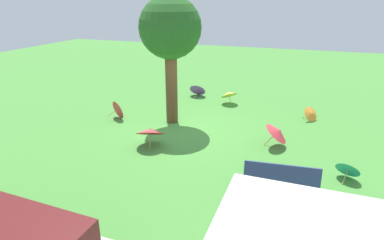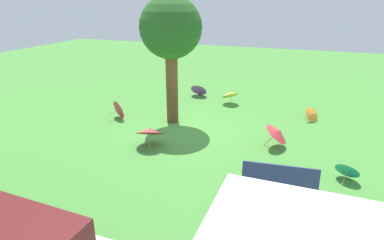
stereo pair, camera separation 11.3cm
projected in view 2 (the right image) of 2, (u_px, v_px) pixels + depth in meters
name	position (u px, v px, depth m)	size (l,w,h in m)	color
ground	(184.00, 128.00, 11.18)	(40.00, 40.00, 0.00)	#478C38
park_bench	(279.00, 181.00, 7.10)	(1.64, 0.64, 0.90)	navy
shade_tree	(171.00, 30.00, 10.63)	(2.07, 2.07, 4.33)	brown
parasol_red_0	(120.00, 109.00, 11.99)	(0.75, 0.72, 0.70)	tan
parasol_red_1	(278.00, 132.00, 9.58)	(0.76, 0.80, 0.79)	tan
parasol_red_2	(150.00, 131.00, 9.70)	(1.08, 1.07, 0.74)	tan
parasol_orange_0	(312.00, 114.00, 11.69)	(0.68, 0.71, 0.53)	tan
parasol_teal_1	(348.00, 169.00, 7.92)	(0.71, 0.68, 0.57)	tan
parasol_yellow_0	(230.00, 94.00, 13.58)	(0.96, 0.96, 0.67)	tan
parasol_purple_0	(199.00, 89.00, 14.70)	(0.73, 0.66, 0.64)	tan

